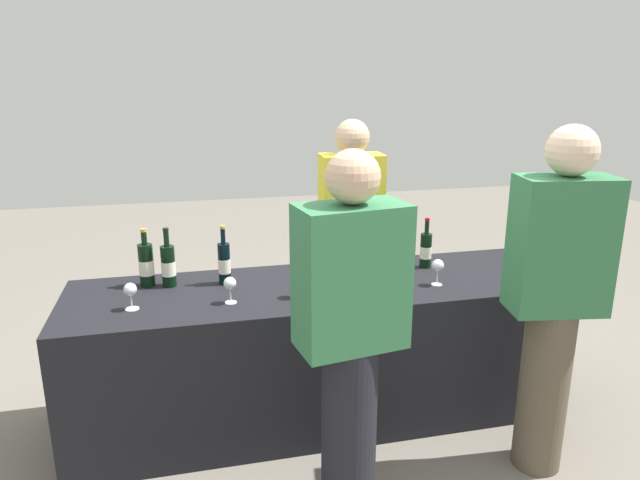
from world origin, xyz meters
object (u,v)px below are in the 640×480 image
Objects in this scene: guest_0 at (350,331)px; wine_glass_3 at (338,277)px; server_pouring at (351,235)px; wine_bottle_3 at (349,255)px; wine_glass_5 at (438,266)px; wine_glass_0 at (130,291)px; guest_1 at (555,295)px; wine_glass_1 at (230,285)px; wine_glass_2 at (298,278)px; wine_bottle_4 at (426,250)px; wine_bottle_2 at (224,263)px; wine_bottle_0 at (146,265)px; wine_bottle_1 at (168,265)px; wine_glass_4 at (355,274)px.

wine_glass_3 is at bearing 70.89° from guest_0.
server_pouring is at bearing 69.11° from wine_glass_3.
wine_glass_5 is (0.42, -0.25, -0.02)m from wine_bottle_3.
wine_glass_0 is 0.08× the size of guest_1.
wine_glass_1 is 0.08× the size of guest_1.
wine_glass_0 is 1.48m from server_pouring.
wine_bottle_3 is 2.54× the size of wine_glass_3.
wine_glass_2 is 1.21m from guest_1.
wine_bottle_4 is 0.87m from wine_glass_2.
wine_glass_3 is 1.03m from guest_1.
wine_bottle_2 is 0.19× the size of guest_1.
guest_0 reaches higher than wine_bottle_4.
wine_bottle_2 reaches higher than wine_glass_1.
wine_bottle_0 is 1.28m from guest_0.
wine_bottle_3 is 0.48m from wine_bottle_4.
server_pouring is at bearing 28.48° from wine_bottle_2.
wine_glass_1 is (0.01, -0.28, -0.02)m from wine_bottle_2.
wine_bottle_2 reaches higher than wine_bottle_1.
guest_0 is at bearing -100.09° from wine_glass_3.
wine_bottle_3 reaches higher than wine_bottle_0.
wine_glass_0 is 0.91× the size of wine_glass_4.
wine_bottle_1 is at bearing 22.84° from server_pouring.
wine_glass_1 is 1.53m from guest_1.
wine_glass_0 is 0.99× the size of wine_glass_1.
wine_bottle_2 is at bearing -179.50° from wine_bottle_4.
wine_bottle_0 is at bearing 140.03° from wine_glass_1.
wine_bottle_1 is at bearing 153.38° from wine_glass_2.
wine_glass_3 is 0.08× the size of guest_0.
guest_1 is (0.99, 0.07, 0.05)m from guest_0.
wine_bottle_1 is 1.20m from server_pouring.
wine_bottle_3 reaches higher than wine_glass_2.
wine_glass_3 is at bearing -27.57° from wine_bottle_2.
wine_glass_0 is at bearing 30.98° from server_pouring.
wine_glass_2 is at bearing -26.62° from wine_bottle_1.
guest_0 reaches higher than wine_bottle_1.
wine_glass_5 is at bearing 0.44° from wine_glass_2.
guest_1 is at bearing -26.35° from wine_glass_2.
wine_glass_2 reaches higher than wine_glass_0.
wine_bottle_4 is at bearing 26.12° from wine_glass_3.
guest_0 is (-0.39, -1.35, -0.02)m from server_pouring.
wine_bottle_0 is 2.04m from guest_1.
wine_bottle_1 is 0.20× the size of server_pouring.
wine_glass_5 is (1.10, -0.28, -0.01)m from wine_bottle_2.
guest_0 is at bearing -105.44° from wine_bottle_3.
wine_bottle_1 is 0.95× the size of wine_bottle_3.
wine_glass_1 is 0.91× the size of wine_glass_4.
wine_bottle_3 is at bearing 65.54° from guest_0.
wine_bottle_3 is at bearing 37.28° from wine_glass_2.
wine_glass_1 is (0.30, -0.31, -0.02)m from wine_bottle_1.
server_pouring reaches higher than wine_bottle_4.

